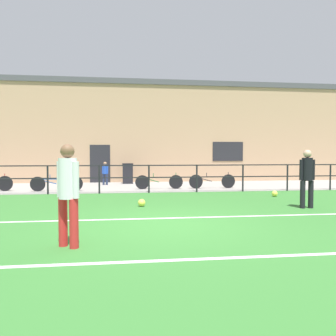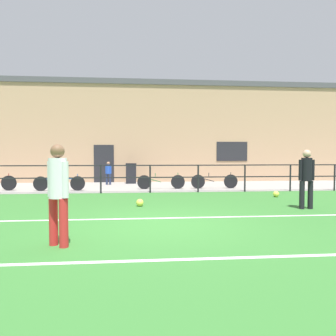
{
  "view_description": "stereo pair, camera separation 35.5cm",
  "coord_description": "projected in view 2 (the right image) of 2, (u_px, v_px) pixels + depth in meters",
  "views": [
    {
      "loc": [
        -0.87,
        -7.25,
        1.59
      ],
      "look_at": [
        0.58,
        4.33,
        1.09
      ],
      "focal_mm": 34.7,
      "sensor_mm": 36.0,
      "label": 1
    },
    {
      "loc": [
        -0.52,
        -7.29,
        1.59
      ],
      "look_at": [
        0.58,
        4.33,
        1.09
      ],
      "focal_mm": 34.7,
      "sensor_mm": 36.0,
      "label": 2
    }
  ],
  "objects": [
    {
      "name": "pavement_strip",
      "position": [
        148.0,
        186.0,
        15.82
      ],
      "size": [
        48.0,
        5.0,
        0.02
      ],
      "primitive_type": "cube",
      "color": "gray",
      "rests_on": "ground"
    },
    {
      "name": "player_goalkeeper",
      "position": [
        306.0,
        175.0,
        9.37
      ],
      "size": [
        0.47,
        0.3,
        1.71
      ],
      "rotation": [
        0.0,
        0.0,
        3.13
      ],
      "color": "black",
      "rests_on": "ground"
    },
    {
      "name": "field_line_touchline",
      "position": [
        159.0,
        218.0,
        8.03
      ],
      "size": [
        36.0,
        0.11,
        0.0
      ],
      "primitive_type": "cube",
      "color": "white",
      "rests_on": "ground"
    },
    {
      "name": "spectator_child",
      "position": [
        108.0,
        172.0,
        16.62
      ],
      "size": [
        0.31,
        0.21,
        1.18
      ],
      "rotation": [
        0.0,
        0.0,
        2.87
      ],
      "color": "#232D4C",
      "rests_on": "pavement_strip"
    },
    {
      "name": "field_line_hash",
      "position": [
        172.0,
        260.0,
        4.87
      ],
      "size": [
        36.0,
        0.11,
        0.0
      ],
      "primitive_type": "cube",
      "color": "white",
      "rests_on": "ground"
    },
    {
      "name": "clubhouse_facade",
      "position": [
        146.0,
        132.0,
        19.38
      ],
      "size": [
        28.0,
        2.56,
        5.78
      ],
      "color": "tan",
      "rests_on": "ground"
    },
    {
      "name": "soccer_ball_match",
      "position": [
        140.0,
        203.0,
        9.86
      ],
      "size": [
        0.22,
        0.22,
        0.22
      ],
      "primitive_type": "sphere",
      "color": "#E5E04C",
      "rests_on": "ground"
    },
    {
      "name": "perimeter_fence",
      "position": [
        150.0,
        175.0,
        13.3
      ],
      "size": [
        36.07,
        0.07,
        1.15
      ],
      "color": "black",
      "rests_on": "ground"
    },
    {
      "name": "ground",
      "position": [
        161.0,
        225.0,
        7.37
      ],
      "size": [
        60.0,
        44.0,
        0.04
      ],
      "primitive_type": "cube",
      "color": "#33702D"
    },
    {
      "name": "trash_bin_0",
      "position": [
        131.0,
        173.0,
        17.35
      ],
      "size": [
        0.57,
        0.48,
        1.08
      ],
      "color": "black",
      "rests_on": "pavement_strip"
    },
    {
      "name": "bicycle_parked_4",
      "position": [
        161.0,
        182.0,
        14.57
      ],
      "size": [
        2.14,
        0.04,
        0.73
      ],
      "color": "black",
      "rests_on": "pavement_strip"
    },
    {
      "name": "soccer_ball_spare",
      "position": [
        276.0,
        194.0,
        12.01
      ],
      "size": [
        0.22,
        0.22,
        0.22
      ],
      "primitive_type": "sphere",
      "color": "#E5E04C",
      "rests_on": "ground"
    },
    {
      "name": "bicycle_parked_3",
      "position": [
        59.0,
        183.0,
        13.84
      ],
      "size": [
        2.16,
        0.04,
        0.72
      ],
      "color": "black",
      "rests_on": "pavement_strip"
    },
    {
      "name": "player_striker",
      "position": [
        58.0,
        189.0,
        5.56
      ],
      "size": [
        0.41,
        0.33,
        1.76
      ],
      "rotation": [
        0.0,
        0.0,
        5.64
      ],
      "color": "red",
      "rests_on": "ground"
    },
    {
      "name": "bicycle_parked_2",
      "position": [
        214.0,
        181.0,
        14.79
      ],
      "size": [
        2.15,
        0.04,
        0.73
      ],
      "color": "black",
      "rests_on": "pavement_strip"
    }
  ]
}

